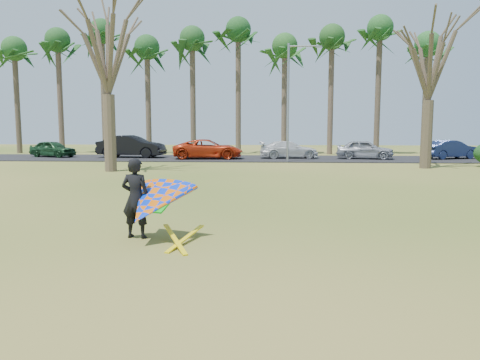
# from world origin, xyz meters

# --- Properties ---
(ground) EXTENTS (100.00, 100.00, 0.00)m
(ground) POSITION_xyz_m (0.00, 0.00, 0.00)
(ground) COLOR #2D5512
(ground) RESTS_ON ground
(parking_strip) EXTENTS (46.00, 7.00, 0.06)m
(parking_strip) POSITION_xyz_m (0.00, 25.00, 0.03)
(parking_strip) COLOR black
(parking_strip) RESTS_ON ground
(palm_0) EXTENTS (4.84, 4.84, 10.84)m
(palm_0) POSITION_xyz_m (-22.00, 31.00, 9.17)
(palm_0) COLOR #46392A
(palm_0) RESTS_ON ground
(palm_1) EXTENTS (4.84, 4.84, 11.54)m
(palm_1) POSITION_xyz_m (-18.00, 31.00, 9.85)
(palm_1) COLOR #4C3A2D
(palm_1) RESTS_ON ground
(palm_2) EXTENTS (4.84, 4.84, 12.24)m
(palm_2) POSITION_xyz_m (-14.00, 31.00, 10.52)
(palm_2) COLOR #46392A
(palm_2) RESTS_ON ground
(palm_3) EXTENTS (4.84, 4.84, 10.84)m
(palm_3) POSITION_xyz_m (-10.00, 31.00, 9.17)
(palm_3) COLOR #4E3C2F
(palm_3) RESTS_ON ground
(palm_4) EXTENTS (4.84, 4.84, 11.54)m
(palm_4) POSITION_xyz_m (-6.00, 31.00, 9.85)
(palm_4) COLOR brown
(palm_4) RESTS_ON ground
(palm_5) EXTENTS (4.84, 4.84, 12.24)m
(palm_5) POSITION_xyz_m (-2.00, 31.00, 10.52)
(palm_5) COLOR #4B3C2D
(palm_5) RESTS_ON ground
(palm_6) EXTENTS (4.84, 4.84, 10.84)m
(palm_6) POSITION_xyz_m (2.00, 31.00, 9.17)
(palm_6) COLOR #4F3F2F
(palm_6) RESTS_ON ground
(palm_7) EXTENTS (4.84, 4.84, 11.54)m
(palm_7) POSITION_xyz_m (6.00, 31.00, 9.85)
(palm_7) COLOR #4C3A2D
(palm_7) RESTS_ON ground
(palm_8) EXTENTS (4.84, 4.84, 12.24)m
(palm_8) POSITION_xyz_m (10.00, 31.00, 10.52)
(palm_8) COLOR #4B3B2D
(palm_8) RESTS_ON ground
(palm_9) EXTENTS (4.84, 4.84, 10.84)m
(palm_9) POSITION_xyz_m (14.00, 31.00, 9.17)
(palm_9) COLOR #473B2B
(palm_9) RESTS_ON ground
(bare_tree_left) EXTENTS (6.60, 6.60, 9.70)m
(bare_tree_left) POSITION_xyz_m (-8.00, 15.00, 6.92)
(bare_tree_left) COLOR #4E3E2F
(bare_tree_left) RESTS_ON ground
(bare_tree_right) EXTENTS (6.27, 6.27, 9.21)m
(bare_tree_right) POSITION_xyz_m (10.00, 18.00, 6.57)
(bare_tree_right) COLOR #46392A
(bare_tree_right) RESTS_ON ground
(streetlight) EXTENTS (2.28, 0.18, 8.00)m
(streetlight) POSITION_xyz_m (2.16, 22.00, 4.46)
(streetlight) COLOR gray
(streetlight) RESTS_ON ground
(car_0) EXTENTS (4.03, 2.62, 1.28)m
(car_0) POSITION_xyz_m (-16.21, 25.36, 0.70)
(car_0) COLOR #193E20
(car_0) RESTS_ON parking_strip
(car_1) EXTENTS (5.29, 2.25, 1.70)m
(car_1) POSITION_xyz_m (-9.89, 25.25, 0.91)
(car_1) COLOR black
(car_1) RESTS_ON parking_strip
(car_2) EXTENTS (5.32, 2.76, 1.43)m
(car_2) POSITION_xyz_m (-3.80, 24.24, 0.78)
(car_2) COLOR red
(car_2) RESTS_ON parking_strip
(car_3) EXTENTS (4.59, 2.29, 1.28)m
(car_3) POSITION_xyz_m (2.23, 25.21, 0.70)
(car_3) COLOR silver
(car_3) RESTS_ON parking_strip
(car_4) EXTENTS (4.37, 2.43, 1.41)m
(car_4) POSITION_xyz_m (7.81, 24.86, 0.76)
(car_4) COLOR gray
(car_4) RESTS_ON parking_strip
(car_5) EXTENTS (4.42, 2.87, 1.38)m
(car_5) POSITION_xyz_m (14.16, 25.27, 0.75)
(car_5) COLOR #182449
(car_5) RESTS_ON parking_strip
(kite_flyer) EXTENTS (2.13, 2.39, 2.02)m
(kite_flyer) POSITION_xyz_m (-1.83, -0.26, 0.86)
(kite_flyer) COLOR black
(kite_flyer) RESTS_ON ground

